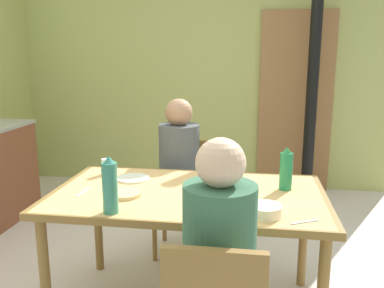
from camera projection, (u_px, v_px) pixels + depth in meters
name	position (u px, v px, depth m)	size (l,w,h in m)	color
wall_back	(197.00, 75.00, 4.74)	(4.40, 0.10, 2.60)	tan
door_wooden	(295.00, 103.00, 4.56)	(0.80, 0.05, 2.00)	olive
stove_pipe_column	(313.00, 77.00, 4.22)	(0.12, 0.12, 2.60)	black
dining_table	(188.00, 203.00, 2.37)	(1.57, 0.90, 0.76)	brown
chair_far_diner	(182.00, 189.00, 3.21)	(0.40, 0.40, 0.87)	brown
person_near_diner	(220.00, 242.00, 1.67)	(0.30, 0.37, 0.77)	#2E6051
person_far_diner	(179.00, 158.00, 3.02)	(0.30, 0.37, 0.77)	#4C5158
water_bottle_green_near	(110.00, 186.00, 2.02)	(0.08, 0.08, 0.29)	#368672
water_bottle_green_far	(286.00, 170.00, 2.37)	(0.07, 0.07, 0.26)	#207D4B
serving_bowl_center	(265.00, 210.00, 2.00)	(0.17, 0.17, 0.06)	#F3E3C1
dinner_plate_near_left	(133.00, 178.00, 2.59)	(0.21, 0.21, 0.01)	white
dinner_plate_near_right	(211.00, 190.00, 2.37)	(0.20, 0.20, 0.01)	white
drinking_glass_by_near_diner	(106.00, 167.00, 2.69)	(0.06, 0.06, 0.10)	silver
bread_plate_sliced	(124.00, 194.00, 2.29)	(0.19, 0.19, 0.02)	#DBB77A
cutlery_knife_near	(305.00, 222.00, 1.93)	(0.15, 0.02, 0.00)	silver
cutlery_fork_near	(249.00, 193.00, 2.32)	(0.15, 0.02, 0.00)	silver
cutlery_knife_far	(83.00, 192.00, 2.35)	(0.15, 0.02, 0.00)	silver
cutlery_fork_far	(212.00, 204.00, 2.15)	(0.15, 0.02, 0.00)	silver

